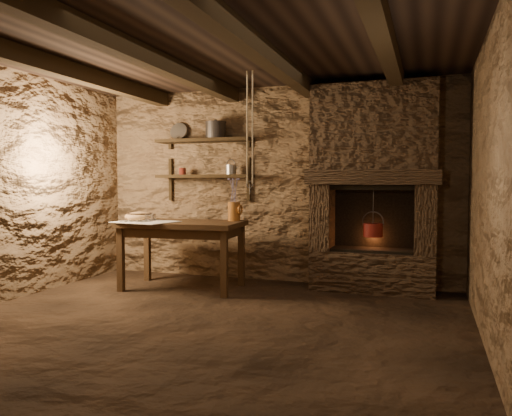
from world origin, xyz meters
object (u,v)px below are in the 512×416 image
(iron_stockpot, at_px, (216,131))
(red_pot, at_px, (373,229))
(stoneware_jug, at_px, (234,202))
(wooden_bowl, at_px, (140,217))
(work_table, at_px, (183,252))

(iron_stockpot, distance_m, red_pot, 2.27)
(stoneware_jug, relative_size, red_pot, 0.94)
(wooden_bowl, xyz_separation_m, iron_stockpot, (0.70, 0.65, 1.05))
(work_table, height_order, stoneware_jug, stoneware_jug)
(iron_stockpot, bearing_deg, work_table, -101.83)
(work_table, relative_size, stoneware_jug, 2.78)
(wooden_bowl, relative_size, iron_stockpot, 1.40)
(wooden_bowl, distance_m, iron_stockpot, 1.42)
(stoneware_jug, distance_m, iron_stockpot, 1.03)
(stoneware_jug, height_order, wooden_bowl, stoneware_jug)
(work_table, xyz_separation_m, iron_stockpot, (0.14, 0.65, 1.45))
(wooden_bowl, bearing_deg, red_pot, 11.30)
(work_table, bearing_deg, red_pot, 9.80)
(work_table, height_order, iron_stockpot, iron_stockpot)
(iron_stockpot, bearing_deg, stoneware_jug, -43.17)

